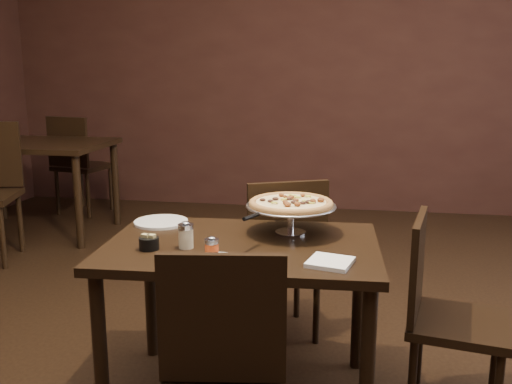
# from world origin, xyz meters

# --- Properties ---
(room) EXTENTS (6.04, 7.04, 2.84)m
(room) POSITION_xyz_m (0.06, 0.03, 1.40)
(room) COLOR black
(room) RESTS_ON ground
(dining_table) EXTENTS (1.14, 0.79, 0.69)m
(dining_table) POSITION_xyz_m (0.01, 0.06, 0.60)
(dining_table) COLOR black
(dining_table) RESTS_ON ground
(background_table) EXTENTS (1.25, 0.83, 0.78)m
(background_table) POSITION_xyz_m (-2.20, 2.23, 0.68)
(background_table) COLOR black
(background_table) RESTS_ON ground
(pizza_stand) EXTENTS (0.39, 0.39, 0.16)m
(pizza_stand) POSITION_xyz_m (0.19, 0.24, 0.82)
(pizza_stand) COLOR silver
(pizza_stand) RESTS_ON dining_table
(parmesan_shaker) EXTENTS (0.06, 0.06, 0.11)m
(parmesan_shaker) POSITION_xyz_m (-0.19, -0.03, 0.74)
(parmesan_shaker) COLOR beige
(parmesan_shaker) RESTS_ON dining_table
(pepper_flake_shaker) EXTENTS (0.05, 0.05, 0.09)m
(pepper_flake_shaker) POSITION_xyz_m (-0.06, -0.17, 0.74)
(pepper_flake_shaker) COLOR maroon
(pepper_flake_shaker) RESTS_ON dining_table
(packet_caddy) EXTENTS (0.08, 0.08, 0.06)m
(packet_caddy) POSITION_xyz_m (-0.33, -0.08, 0.72)
(packet_caddy) COLOR black
(packet_caddy) RESTS_ON dining_table
(napkin_stack) EXTENTS (0.18, 0.18, 0.02)m
(napkin_stack) POSITION_xyz_m (0.38, -0.13, 0.70)
(napkin_stack) COLOR white
(napkin_stack) RESTS_ON dining_table
(plate_left) EXTENTS (0.25, 0.25, 0.01)m
(plate_left) POSITION_xyz_m (-0.41, 0.30, 0.70)
(plate_left) COLOR white
(plate_left) RESTS_ON dining_table
(plate_near) EXTENTS (0.26, 0.26, 0.01)m
(plate_near) POSITION_xyz_m (-0.04, -0.23, 0.70)
(plate_near) COLOR white
(plate_near) RESTS_ON dining_table
(serving_spatula) EXTENTS (0.13, 0.13, 0.02)m
(serving_spatula) POSITION_xyz_m (0.06, 0.01, 0.82)
(serving_spatula) COLOR silver
(serving_spatula) RESTS_ON pizza_stand
(chair_far) EXTENTS (0.53, 0.53, 0.86)m
(chair_far) POSITION_xyz_m (0.10, 0.63, 0.47)
(chair_far) COLOR black
(chair_far) RESTS_ON ground
(chair_side) EXTENTS (0.45, 0.45, 0.82)m
(chair_side) POSITION_xyz_m (0.82, 0.11, 0.45)
(chair_side) COLOR black
(chair_side) RESTS_ON ground
(bg_chair_far) EXTENTS (0.52, 0.52, 0.94)m
(bg_chair_far) POSITION_xyz_m (-2.14, 2.88, 0.52)
(bg_chair_far) COLOR black
(bg_chair_far) RESTS_ON ground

